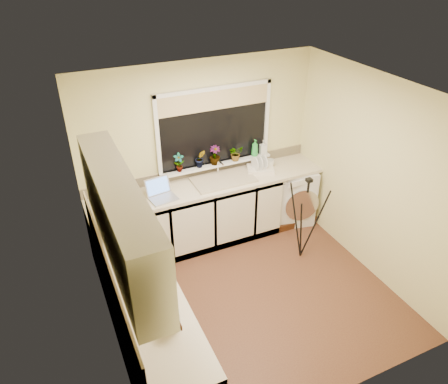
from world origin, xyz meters
TOP-DOWN VIEW (x-y plane):
  - floor at (0.00, 0.00)m, footprint 3.20×3.20m
  - ceiling at (0.00, 0.00)m, footprint 3.20×3.20m
  - wall_back at (0.00, 1.50)m, footprint 3.20×0.00m
  - wall_front at (0.00, -1.50)m, footprint 3.20×0.00m
  - wall_left at (-1.60, 0.00)m, footprint 0.00×3.00m
  - wall_right at (1.60, 0.00)m, footprint 0.00×3.00m
  - base_cabinet_back at (-0.33, 1.20)m, footprint 2.55×0.60m
  - base_cabinet_left at (-1.30, -0.30)m, footprint 0.54×2.40m
  - worktop_back at (0.00, 1.20)m, footprint 3.20×0.60m
  - worktop_left at (-1.30, -0.30)m, footprint 0.60×2.40m
  - upper_cabinet at (-1.44, -0.45)m, footprint 0.28×1.90m
  - splashback_left at (-1.59, -0.30)m, footprint 0.02×2.40m
  - splashback_back at (0.00, 1.49)m, footprint 3.20×0.02m
  - window_glass at (0.20, 1.49)m, footprint 1.50×0.02m
  - window_blind at (0.20, 1.46)m, footprint 1.50×0.02m
  - windowsill at (0.20, 1.43)m, footprint 1.60×0.14m
  - sink at (0.20, 1.20)m, footprint 0.82×0.46m
  - faucet at (0.20, 1.38)m, footprint 0.03×0.03m
  - washing_machine at (1.28, 1.18)m, footprint 0.71×0.70m
  - laptop at (-0.68, 1.14)m, footprint 0.36×0.35m
  - kettle at (-1.22, 0.07)m, footprint 0.15×0.15m
  - dish_rack at (0.78, 1.23)m, footprint 0.44×0.39m
  - tripod at (0.95, 0.35)m, footprint 0.74×0.74m
  - glass_jug at (-1.20, -0.88)m, footprint 0.12×0.12m
  - steel_jar at (-1.39, -0.32)m, footprint 0.07×0.07m
  - microwave at (-1.29, 0.70)m, footprint 0.34×0.49m
  - plant_a at (-0.33, 1.42)m, footprint 0.15×0.12m
  - plant_b at (-0.03, 1.43)m, footprint 0.15×0.13m
  - plant_c at (0.17, 1.42)m, footprint 0.17×0.17m
  - plant_d at (0.48, 1.41)m, footprint 0.21×0.19m
  - soap_bottle_green at (0.78, 1.42)m, footprint 0.10×0.10m
  - soap_bottle_clear at (0.92, 1.42)m, footprint 0.10×0.11m
  - cup_back at (0.97, 1.30)m, footprint 0.13×0.13m
  - cup_left at (-1.31, -0.90)m, footprint 0.12×0.12m

SIDE VIEW (x-z plane):
  - floor at x=0.00m, z-range 0.00..0.00m
  - washing_machine at x=1.28m, z-range 0.00..0.85m
  - base_cabinet_back at x=-0.33m, z-range 0.00..0.86m
  - base_cabinet_left at x=-1.30m, z-range 0.00..0.86m
  - tripod at x=0.95m, z-range 0.00..1.19m
  - worktop_back at x=0.00m, z-range 0.86..0.90m
  - worktop_left at x=-1.30m, z-range 0.86..0.90m
  - sink at x=0.20m, z-range 0.90..0.93m
  - dish_rack at x=0.78m, z-range 0.90..0.95m
  - cup_left at x=-1.31m, z-range 0.90..0.99m
  - steel_jar at x=-1.39m, z-range 0.90..1.00m
  - cup_back at x=0.97m, z-range 0.90..1.00m
  - laptop at x=-0.68m, z-range 0.85..1.08m
  - splashback_back at x=0.00m, z-range 0.90..1.04m
  - glass_jug at x=-1.20m, z-range 0.90..1.07m
  - kettle at x=-1.22m, z-range 0.90..1.09m
  - faucet at x=0.20m, z-range 0.90..1.14m
  - microwave at x=-1.29m, z-range 0.90..1.16m
  - windowsill at x=0.20m, z-range 1.02..1.05m
  - splashback_left at x=-1.59m, z-range 0.90..1.35m
  - soap_bottle_clear at x=0.92m, z-range 1.05..1.25m
  - plant_d at x=0.48m, z-range 1.05..1.26m
  - soap_bottle_green at x=0.78m, z-range 1.05..1.29m
  - plant_b at x=-0.03m, z-range 1.05..1.30m
  - plant_a at x=-0.33m, z-range 1.05..1.31m
  - plant_c at x=0.17m, z-range 1.05..1.31m
  - wall_back at x=0.00m, z-range -0.38..2.83m
  - wall_front at x=0.00m, z-range -0.38..2.83m
  - wall_left at x=-1.60m, z-range -0.27..2.73m
  - wall_right at x=1.60m, z-range -0.27..2.73m
  - window_glass at x=0.20m, z-range 1.05..2.05m
  - upper_cabinet at x=-1.44m, z-range 1.45..2.15m
  - window_blind at x=0.20m, z-range 1.80..2.05m
  - ceiling at x=0.00m, z-range 2.45..2.45m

